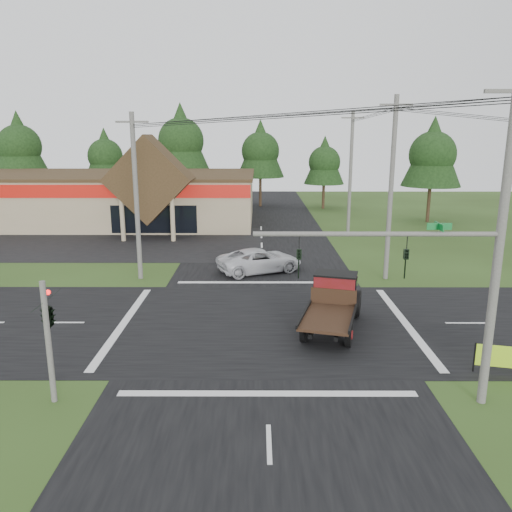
{
  "coord_description": "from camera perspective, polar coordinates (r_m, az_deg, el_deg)",
  "views": [
    {
      "loc": [
        -0.35,
        -23.32,
        9.1
      ],
      "look_at": [
        -0.45,
        5.14,
        2.2
      ],
      "focal_mm": 35.0,
      "sensor_mm": 36.0,
      "label": 1
    }
  ],
  "objects": [
    {
      "name": "utility_pole_nr",
      "position": [
        18.0,
        26.05,
        1.14
      ],
      "size": [
        2.0,
        0.3,
        11.0
      ],
      "color": "#595651",
      "rests_on": "ground"
    },
    {
      "name": "tree_row_c",
      "position": [
        65.04,
        -8.57,
        13.14
      ],
      "size": [
        7.28,
        7.28,
        13.13
      ],
      "color": "#332316",
      "rests_on": "ground"
    },
    {
      "name": "utility_pole_n",
      "position": [
        46.21,
        10.74,
        9.22
      ],
      "size": [
        2.0,
        0.3,
        11.2
      ],
      "color": "#595651",
      "rests_on": "ground"
    },
    {
      "name": "ground",
      "position": [
        25.04,
        0.99,
        -7.69
      ],
      "size": [
        120.0,
        120.0,
        0.0
      ],
      "primitive_type": "plane",
      "color": "#2A3E16",
      "rests_on": "ground"
    },
    {
      "name": "road_ns",
      "position": [
        25.03,
        0.99,
        -7.67
      ],
      "size": [
        12.0,
        120.0,
        0.02
      ],
      "primitive_type": "cube",
      "color": "black",
      "rests_on": "ground"
    },
    {
      "name": "tree_row_a",
      "position": [
        69.93,
        -25.44,
        11.48
      ],
      "size": [
        6.72,
        6.72,
        12.12
      ],
      "color": "#332316",
      "rests_on": "ground"
    },
    {
      "name": "utility_pole_ne",
      "position": [
        32.57,
        15.18,
        7.5
      ],
      "size": [
        2.0,
        0.3,
        11.5
      ],
      "color": "#595651",
      "rests_on": "ground"
    },
    {
      "name": "tree_row_b",
      "position": [
        68.26,
        -16.86,
        11.04
      ],
      "size": [
        5.6,
        5.6,
        10.1
      ],
      "color": "#332316",
      "rests_on": "ground"
    },
    {
      "name": "antique_flatbed_truck",
      "position": [
        24.11,
        8.67,
        -5.49
      ],
      "size": [
        3.87,
        6.47,
        2.54
      ],
      "primitive_type": null,
      "rotation": [
        0.0,
        0.0,
        -0.27
      ],
      "color": "#60120D",
      "rests_on": "ground"
    },
    {
      "name": "road_ew",
      "position": [
        25.03,
        0.99,
        -7.66
      ],
      "size": [
        120.0,
        12.0,
        0.02
      ],
      "primitive_type": "cube",
      "color": "black",
      "rests_on": "ground"
    },
    {
      "name": "utility_pole_nw",
      "position": [
        32.46,
        -13.54,
        6.68
      ],
      "size": [
        2.0,
        0.3,
        10.5
      ],
      "color": "#595651",
      "rests_on": "ground"
    },
    {
      "name": "white_pickup",
      "position": [
        34.0,
        0.43,
        -0.5
      ],
      "size": [
        6.36,
        4.75,
        1.61
      ],
      "primitive_type": "imported",
      "rotation": [
        0.0,
        0.0,
        1.98
      ],
      "color": "silver",
      "rests_on": "ground"
    },
    {
      "name": "tree_row_d",
      "position": [
        65.35,
        0.51,
        12.11
      ],
      "size": [
        6.16,
        6.16,
        11.11
      ],
      "color": "#332316",
      "rests_on": "ground"
    },
    {
      "name": "tree_side_ne",
      "position": [
        56.42,
        19.55,
        11.11
      ],
      "size": [
        6.16,
        6.16,
        11.11
      ],
      "color": "#332316",
      "rests_on": "ground"
    },
    {
      "name": "traffic_signal_corner",
      "position": [
        18.39,
        -22.79,
        -5.13
      ],
      "size": [
        0.53,
        2.48,
        4.4
      ],
      "color": "#595651",
      "rests_on": "ground"
    },
    {
      "name": "parking_apron",
      "position": [
        45.39,
        -17.32,
        1.45
      ],
      "size": [
        28.0,
        14.0,
        0.02
      ],
      "primitive_type": "cube",
      "color": "black",
      "rests_on": "ground"
    },
    {
      "name": "traffic_signal_mast",
      "position": [
        17.61,
        20.71,
        -2.67
      ],
      "size": [
        8.12,
        0.24,
        7.0
      ],
      "color": "#595651",
      "rests_on": "ground"
    },
    {
      "name": "tree_row_e",
      "position": [
        63.94,
        7.83,
        10.75
      ],
      "size": [
        5.04,
        5.04,
        9.09
      ],
      "color": "#332316",
      "rests_on": "ground"
    },
    {
      "name": "cvs_building",
      "position": [
        55.44,
        -16.0,
        6.55
      ],
      "size": [
        30.4,
        18.2,
        9.19
      ],
      "color": "tan",
      "rests_on": "ground"
    }
  ]
}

